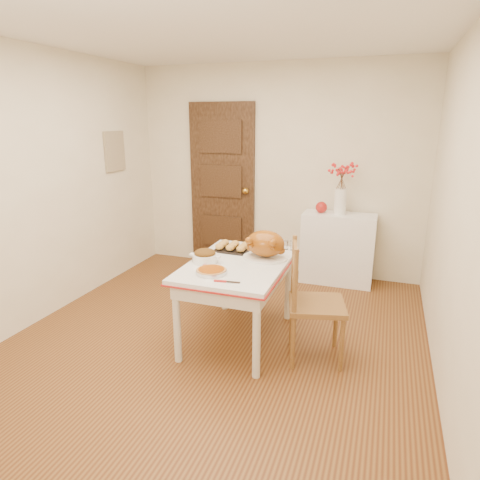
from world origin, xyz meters
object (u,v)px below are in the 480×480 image
(kitchen_table, at_px, (238,301))
(pumpkin_pie, at_px, (211,270))
(turkey_platter, at_px, (265,245))
(sideboard, at_px, (337,249))
(chair_oak, at_px, (317,302))

(kitchen_table, bearing_deg, pumpkin_pie, -108.26)
(kitchen_table, distance_m, turkey_platter, 0.54)
(sideboard, height_order, chair_oak, chair_oak)
(kitchen_table, height_order, pumpkin_pie, pumpkin_pie)
(chair_oak, height_order, turkey_platter, chair_oak)
(chair_oak, bearing_deg, pumpkin_pie, 92.46)
(sideboard, xyz_separation_m, pumpkin_pie, (-0.75, -1.95, 0.32))
(turkey_platter, relative_size, pumpkin_pie, 1.60)
(sideboard, bearing_deg, pumpkin_pie, -111.07)
(kitchen_table, height_order, turkey_platter, turkey_platter)
(sideboard, distance_m, pumpkin_pie, 2.12)
(sideboard, bearing_deg, chair_oak, -88.61)
(sideboard, xyz_separation_m, chair_oak, (0.04, -1.72, 0.08))
(chair_oak, height_order, pumpkin_pie, chair_oak)
(sideboard, relative_size, pumpkin_pie, 3.38)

